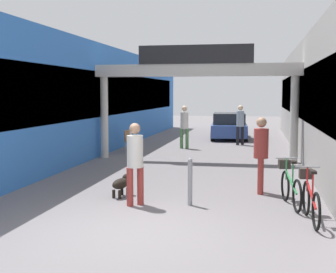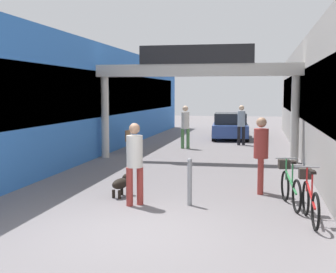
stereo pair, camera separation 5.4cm
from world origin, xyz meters
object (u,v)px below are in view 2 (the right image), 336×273
object	(u,v)px
pedestrian_companion	(261,150)
bicycle_green_second	(289,185)
cafe_chair_aluminium_farther	(134,137)
parked_car_blue	(230,126)
pedestrian_elderly_walking	(241,122)
bicycle_red_nearest	(309,198)
dog_on_leash	(122,183)
bollard_post_metal	(190,181)
pedestrian_carrying_crate	(185,124)
cafe_chair_wood_nearer	(130,139)
pedestrian_with_dog	(135,158)

from	to	relation	value
pedestrian_companion	bicycle_green_second	distance (m)	1.37
cafe_chair_aluminium_farther	parked_car_blue	size ratio (longest dim) A/B	0.22
pedestrian_elderly_walking	bicycle_red_nearest	distance (m)	12.61
dog_on_leash	bollard_post_metal	bearing A→B (deg)	-18.09
pedestrian_companion	parked_car_blue	bearing A→B (deg)	96.72
pedestrian_elderly_walking	pedestrian_carrying_crate	bearing A→B (deg)	-141.43
dog_on_leash	parked_car_blue	bearing A→B (deg)	83.66
bollard_post_metal	cafe_chair_wood_nearer	world-z (taller)	bollard_post_metal
bollard_post_metal	cafe_chair_aluminium_farther	size ratio (longest dim) A/B	1.13
bollard_post_metal	cafe_chair_aluminium_farther	world-z (taller)	bollard_post_metal
parked_car_blue	bicycle_green_second	bearing A→B (deg)	-81.41
dog_on_leash	pedestrian_companion	bearing A→B (deg)	17.02
bicycle_green_second	pedestrian_companion	bearing A→B (deg)	118.99
pedestrian_companion	bicycle_green_second	size ratio (longest dim) A/B	1.07
cafe_chair_wood_nearer	pedestrian_elderly_walking	bearing A→B (deg)	40.32
pedestrian_carrying_crate	cafe_chair_aluminium_farther	distance (m)	2.26
pedestrian_companion	parked_car_blue	distance (m)	13.22
cafe_chair_wood_nearer	parked_car_blue	xyz separation A→B (m)	(3.53, 6.47, 0.10)
pedestrian_with_dog	bicycle_green_second	xyz separation A→B (m)	(3.19, 0.63, -0.56)
cafe_chair_wood_nearer	cafe_chair_aluminium_farther	bearing A→B (deg)	96.44
bicycle_green_second	cafe_chair_aluminium_farther	world-z (taller)	bicycle_green_second
pedestrian_with_dog	parked_car_blue	world-z (taller)	pedestrian_with_dog
dog_on_leash	cafe_chair_aluminium_farther	xyz separation A→B (m)	(-2.07, 8.51, 0.24)
dog_on_leash	bicycle_red_nearest	xyz separation A→B (m)	(4.00, -1.30, 0.13)
pedestrian_companion	bollard_post_metal	bearing A→B (deg)	-134.41
dog_on_leash	parked_car_blue	size ratio (longest dim) A/B	0.17
pedestrian_elderly_walking	cafe_chair_wood_nearer	xyz separation A→B (m)	(-4.20, -3.56, -0.50)
bicycle_red_nearest	pedestrian_with_dog	bearing A→B (deg)	171.22
bicycle_green_second	cafe_chair_wood_nearer	xyz separation A→B (m)	(-5.67, 7.74, 0.10)
pedestrian_companion	bicycle_green_second	world-z (taller)	pedestrian_companion
pedestrian_elderly_walking	cafe_chair_wood_nearer	bearing A→B (deg)	-139.68
dog_on_leash	bicycle_green_second	bearing A→B (deg)	-2.00
pedestrian_with_dog	cafe_chair_aluminium_farther	xyz separation A→B (m)	(-2.58, 9.27, -0.46)
bicycle_green_second	cafe_chair_wood_nearer	size ratio (longest dim) A/B	1.88
parked_car_blue	bollard_post_metal	bearing A→B (deg)	-89.66
bollard_post_metal	parked_car_blue	distance (m)	14.61
bollard_post_metal	cafe_chair_wood_nearer	bearing A→B (deg)	113.92
cafe_chair_aluminium_farther	bollard_post_metal	bearing A→B (deg)	-67.69
pedestrian_elderly_walking	cafe_chair_aluminium_farther	xyz separation A→B (m)	(-4.30, -2.66, -0.50)
pedestrian_companion	pedestrian_with_dog	bearing A→B (deg)	-146.60
bicycle_red_nearest	cafe_chair_wood_nearer	xyz separation A→B (m)	(-5.96, 8.90, 0.10)
pedestrian_carrying_crate	dog_on_leash	bearing A→B (deg)	-89.79
bicycle_red_nearest	pedestrian_companion	bearing A→B (deg)	111.60
parked_car_blue	pedestrian_with_dog	bearing A→B (deg)	-94.03
pedestrian_with_dog	bicycle_red_nearest	world-z (taller)	pedestrian_with_dog
pedestrian_with_dog	dog_on_leash	world-z (taller)	pedestrian_with_dog
cafe_chair_wood_nearer	pedestrian_carrying_crate	bearing A→B (deg)	42.27
bicycle_green_second	cafe_chair_wood_nearer	world-z (taller)	bicycle_green_second
pedestrian_companion	dog_on_leash	size ratio (longest dim) A/B	2.57
pedestrian_carrying_crate	parked_car_blue	bearing A→B (deg)	71.27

